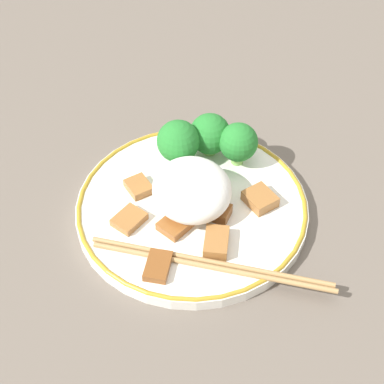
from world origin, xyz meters
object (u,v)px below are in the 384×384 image
Objects in this scene: broccoli_back_right at (178,142)px; broccoli_back_center at (210,134)px; plate at (192,208)px; chopsticks at (210,265)px; broccoli_back_left at (238,143)px.

broccoli_back_center is at bearing 13.61° from broccoli_back_right.
broccoli_back_right is (0.00, 0.07, 0.04)m from plate.
chopsticks is (-0.00, -0.15, -0.03)m from broccoli_back_right.
broccoli_back_right is at bearing 89.83° from plate.
broccoli_back_right is 0.15m from chopsticks.
plate is 0.08m from chopsticks.
broccoli_back_center is 0.04m from broccoli_back_right.
chopsticks is (-0.07, -0.14, -0.03)m from broccoli_back_left.
broccoli_back_left is at bearing 63.84° from chopsticks.
plate is at bearing -141.04° from broccoli_back_left.
plate is 1.11× the size of chopsticks.
broccoli_back_center reaches higher than plate.
plate is 0.09m from broccoli_back_left.
chopsticks is at bearing -116.16° from broccoli_back_left.
chopsticks reaches higher than plate.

